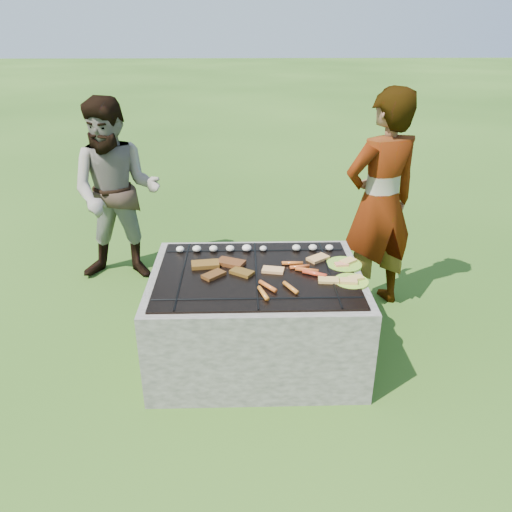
% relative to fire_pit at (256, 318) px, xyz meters
% --- Properties ---
extents(lawn, '(60.00, 60.00, 0.00)m').
position_rel_fire_pit_xyz_m(lawn, '(0.00, 0.00, -0.28)').
color(lawn, '#204511').
rests_on(lawn, ground).
extents(fire_pit, '(1.30, 1.00, 0.62)m').
position_rel_fire_pit_xyz_m(fire_pit, '(0.00, 0.00, 0.00)').
color(fire_pit, '#A59B92').
rests_on(fire_pit, ground).
extents(mushrooms, '(1.05, 0.06, 0.04)m').
position_rel_fire_pit_xyz_m(mushrooms, '(-0.03, 0.32, 0.35)').
color(mushrooms, white).
rests_on(mushrooms, fire_pit).
extents(pork_slabs, '(0.40, 0.32, 0.03)m').
position_rel_fire_pit_xyz_m(pork_slabs, '(-0.22, 0.06, 0.34)').
color(pork_slabs, '#9D651C').
rests_on(pork_slabs, fire_pit).
extents(sausages, '(0.43, 0.46, 0.03)m').
position_rel_fire_pit_xyz_m(sausages, '(0.21, -0.09, 0.34)').
color(sausages, '#C25F20').
rests_on(sausages, fire_pit).
extents(bread_on_grate, '(0.46, 0.41, 0.02)m').
position_rel_fire_pit_xyz_m(bread_on_grate, '(0.31, 0.04, 0.34)').
color(bread_on_grate, '#F3BF7C').
rests_on(bread_on_grate, fire_pit).
extents(plate_far, '(0.27, 0.27, 0.03)m').
position_rel_fire_pit_xyz_m(plate_far, '(0.56, 0.10, 0.33)').
color(plate_far, '#A6D533').
rests_on(plate_far, fire_pit).
extents(plate_near, '(0.26, 0.26, 0.03)m').
position_rel_fire_pit_xyz_m(plate_near, '(0.56, -0.13, 0.33)').
color(plate_near, yellow).
rests_on(plate_near, fire_pit).
extents(cook, '(0.70, 0.58, 1.63)m').
position_rel_fire_pit_xyz_m(cook, '(0.91, 0.66, 0.53)').
color(cook, '#A89A8C').
rests_on(cook, ground).
extents(bystander, '(0.74, 0.59, 1.51)m').
position_rel_fire_pit_xyz_m(bystander, '(-1.10, 1.17, 0.47)').
color(bystander, gray).
rests_on(bystander, ground).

